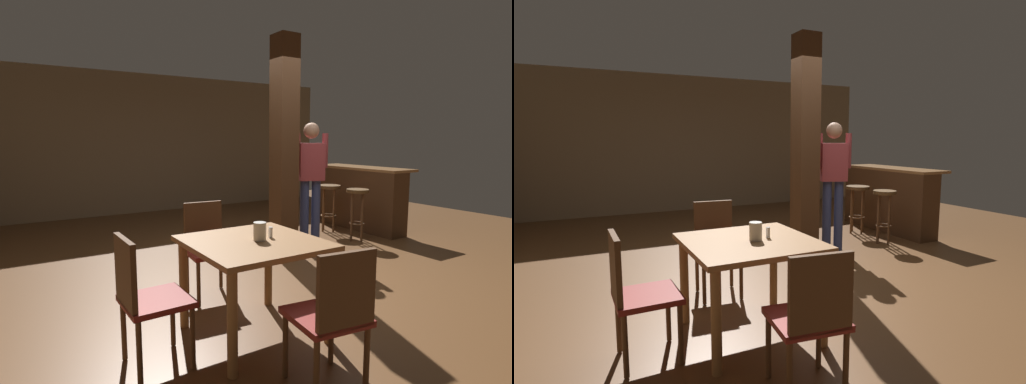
% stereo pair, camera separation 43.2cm
% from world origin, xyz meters
% --- Properties ---
extents(ground_plane, '(10.80, 10.80, 0.00)m').
position_xyz_m(ground_plane, '(0.00, 0.00, 0.00)').
color(ground_plane, brown).
extents(wall_back, '(8.00, 0.10, 2.80)m').
position_xyz_m(wall_back, '(0.00, 4.50, 1.40)').
color(wall_back, '#756047').
rests_on(wall_back, ground_plane).
extents(pillar, '(0.28, 0.28, 2.80)m').
position_xyz_m(pillar, '(0.35, 0.53, 1.40)').
color(pillar, '#422816').
rests_on(pillar, ground_plane).
extents(dining_table, '(0.95, 0.95, 0.75)m').
position_xyz_m(dining_table, '(-1.16, -1.17, 0.63)').
color(dining_table, brown).
rests_on(dining_table, ground_plane).
extents(chair_west, '(0.43, 0.43, 0.89)m').
position_xyz_m(chair_west, '(-2.00, -1.20, 0.51)').
color(chair_west, maroon).
rests_on(chair_west, ground_plane).
extents(chair_south, '(0.47, 0.47, 0.89)m').
position_xyz_m(chair_south, '(-1.15, -2.04, 0.51)').
color(chair_south, maroon).
rests_on(chair_south, ground_plane).
extents(chair_north, '(0.46, 0.46, 0.89)m').
position_xyz_m(chair_north, '(-1.12, -0.26, 0.51)').
color(chair_north, maroon).
rests_on(chair_north, ground_plane).
extents(napkin_cup, '(0.10, 0.10, 0.14)m').
position_xyz_m(napkin_cup, '(-1.12, -1.20, 0.82)').
color(napkin_cup, beige).
rests_on(napkin_cup, dining_table).
extents(salt_shaker, '(0.03, 0.03, 0.08)m').
position_xyz_m(salt_shaker, '(-1.00, -1.17, 0.79)').
color(salt_shaker, silver).
rests_on(salt_shaker, dining_table).
extents(standing_person, '(0.46, 0.31, 1.72)m').
position_xyz_m(standing_person, '(0.77, 0.49, 1.00)').
color(standing_person, maroon).
rests_on(standing_person, ground_plane).
extents(bar_counter, '(0.56, 1.80, 1.04)m').
position_xyz_m(bar_counter, '(2.29, 1.10, 0.53)').
color(bar_counter, brown).
rests_on(bar_counter, ground_plane).
extents(bar_stool_near, '(0.32, 0.32, 0.77)m').
position_xyz_m(bar_stool_near, '(1.65, 0.47, 0.57)').
color(bar_stool_near, '#4C3319').
rests_on(bar_stool_near, ground_plane).
extents(bar_stool_mid, '(0.36, 0.36, 0.76)m').
position_xyz_m(bar_stool_mid, '(1.72, 1.17, 0.57)').
color(bar_stool_mid, '#4C3319').
rests_on(bar_stool_mid, ground_plane).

